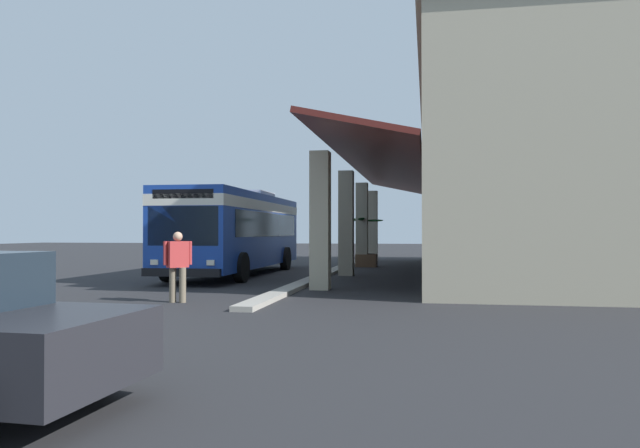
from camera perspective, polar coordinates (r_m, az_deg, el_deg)
ground at (r=24.47m, az=12.99°, el=-4.65°), size 120.00×120.00×0.00m
curb_strip at (r=25.96m, az=1.66°, el=-4.31°), size 27.31×0.50×0.12m
plaza_building at (r=26.38m, az=22.88°, el=4.25°), size 23.05×15.37×7.88m
transit_bus at (r=23.79m, az=-7.88°, el=-0.30°), size 11.25×2.95×3.34m
pedestrian at (r=14.60m, az=-13.37°, el=-3.61°), size 0.50×0.56×1.67m
potted_palm at (r=28.79m, az=4.41°, el=-3.00°), size 1.81×1.93×2.42m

